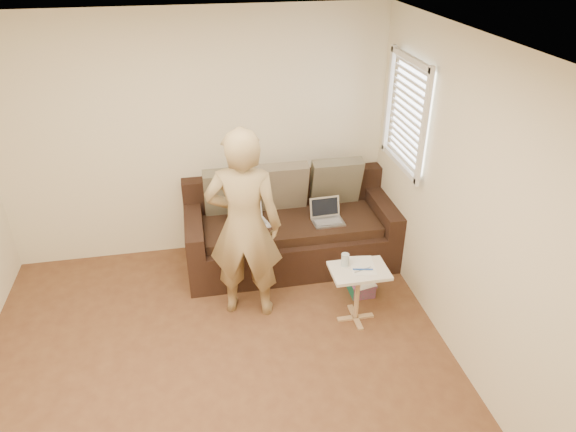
{
  "coord_description": "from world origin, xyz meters",
  "views": [
    {
      "loc": [
        -0.03,
        -2.85,
        3.26
      ],
      "look_at": [
        0.8,
        1.4,
        0.78
      ],
      "focal_mm": 32.22,
      "sensor_mm": 36.0,
      "label": 1
    }
  ],
  "objects_px": {
    "sofa": "(290,227)",
    "striped_box": "(361,287)",
    "laptop_silver": "(328,223)",
    "laptop_white": "(251,226)",
    "drinking_glass": "(345,260)",
    "side_table": "(357,294)",
    "person": "(244,226)"
  },
  "relations": [
    {
      "from": "laptop_white",
      "to": "drinking_glass",
      "type": "xyz_separation_m",
      "value": [
        0.73,
        -0.93,
        0.1
      ]
    },
    {
      "from": "sofa",
      "to": "laptop_white",
      "type": "bearing_deg",
      "value": -173.34
    },
    {
      "from": "laptop_silver",
      "to": "laptop_white",
      "type": "distance_m",
      "value": 0.81
    },
    {
      "from": "laptop_silver",
      "to": "side_table",
      "type": "xyz_separation_m",
      "value": [
        0.04,
        -0.92,
        -0.24
      ]
    },
    {
      "from": "laptop_silver",
      "to": "side_table",
      "type": "distance_m",
      "value": 0.95
    },
    {
      "from": "laptop_white",
      "to": "drinking_glass",
      "type": "bearing_deg",
      "value": -67.45
    },
    {
      "from": "laptop_silver",
      "to": "laptop_white",
      "type": "xyz_separation_m",
      "value": [
        -0.8,
        0.1,
        0.0
      ]
    },
    {
      "from": "person",
      "to": "striped_box",
      "type": "xyz_separation_m",
      "value": [
        1.14,
        0.02,
        -0.85
      ]
    },
    {
      "from": "person",
      "to": "sofa",
      "type": "bearing_deg",
      "value": -113.71
    },
    {
      "from": "laptop_silver",
      "to": "striped_box",
      "type": "height_order",
      "value": "laptop_silver"
    },
    {
      "from": "laptop_silver",
      "to": "person",
      "type": "distance_m",
      "value": 1.17
    },
    {
      "from": "laptop_silver",
      "to": "laptop_white",
      "type": "height_order",
      "value": "laptop_white"
    },
    {
      "from": "laptop_white",
      "to": "side_table",
      "type": "height_order",
      "value": "laptop_white"
    },
    {
      "from": "person",
      "to": "striped_box",
      "type": "height_order",
      "value": "person"
    },
    {
      "from": "sofa",
      "to": "striped_box",
      "type": "relative_size",
      "value": 8.88
    },
    {
      "from": "person",
      "to": "striped_box",
      "type": "bearing_deg",
      "value": -165.11
    },
    {
      "from": "laptop_silver",
      "to": "striped_box",
      "type": "relative_size",
      "value": 1.3
    },
    {
      "from": "laptop_silver",
      "to": "laptop_white",
      "type": "bearing_deg",
      "value": 170.62
    },
    {
      "from": "drinking_glass",
      "to": "laptop_white",
      "type": "bearing_deg",
      "value": 128.18
    },
    {
      "from": "side_table",
      "to": "drinking_glass",
      "type": "bearing_deg",
      "value": 142.15
    },
    {
      "from": "sofa",
      "to": "striped_box",
      "type": "height_order",
      "value": "sofa"
    },
    {
      "from": "person",
      "to": "drinking_glass",
      "type": "relative_size",
      "value": 15.41
    },
    {
      "from": "laptop_silver",
      "to": "laptop_white",
      "type": "relative_size",
      "value": 0.88
    },
    {
      "from": "laptop_silver",
      "to": "drinking_glass",
      "type": "xyz_separation_m",
      "value": [
        -0.07,
        -0.83,
        0.1
      ]
    },
    {
      "from": "laptop_white",
      "to": "person",
      "type": "relative_size",
      "value": 0.2
    },
    {
      "from": "sofa",
      "to": "drinking_glass",
      "type": "distance_m",
      "value": 1.05
    },
    {
      "from": "drinking_glass",
      "to": "striped_box",
      "type": "bearing_deg",
      "value": 44.2
    },
    {
      "from": "sofa",
      "to": "person",
      "type": "distance_m",
      "value": 1.04
    },
    {
      "from": "striped_box",
      "to": "laptop_silver",
      "type": "bearing_deg",
      "value": 110.62
    },
    {
      "from": "laptop_white",
      "to": "sofa",
      "type": "bearing_deg",
      "value": -8.98
    },
    {
      "from": "sofa",
      "to": "person",
      "type": "xyz_separation_m",
      "value": [
        -0.56,
        -0.73,
        0.5
      ]
    },
    {
      "from": "laptop_white",
      "to": "side_table",
      "type": "bearing_deg",
      "value": -65.99
    }
  ]
}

